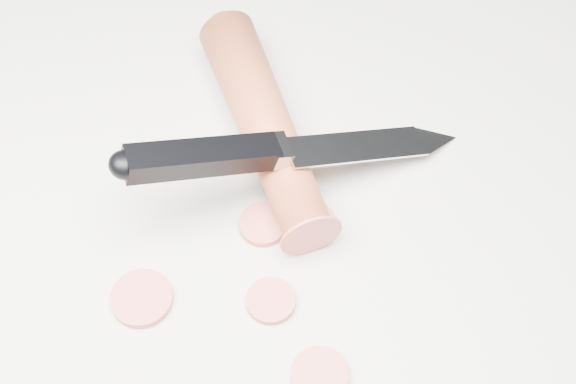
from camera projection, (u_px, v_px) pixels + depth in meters
ground at (204, 267)px, 0.51m from camera, size 2.40×2.40×0.00m
carrot at (265, 125)px, 0.54m from camera, size 0.09×0.18×0.04m
carrot_slice_0 at (271, 301)px, 0.49m from camera, size 0.03×0.03×0.01m
carrot_slice_2 at (142, 298)px, 0.49m from camera, size 0.04×0.04×0.01m
carrot_slice_3 at (320, 375)px, 0.47m from camera, size 0.03×0.03×0.01m
carrot_slice_4 at (311, 224)px, 0.52m from camera, size 0.03×0.03×0.01m
carrot_slice_5 at (263, 224)px, 0.52m from camera, size 0.03×0.03×0.01m
kitchen_knife at (299, 146)px, 0.51m from camera, size 0.23×0.10×0.08m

